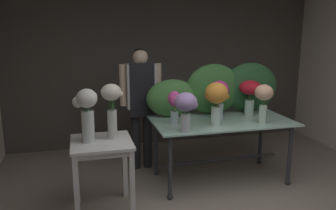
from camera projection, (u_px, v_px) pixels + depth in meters
ground_plane at (194, 179)px, 4.53m from camera, size 7.16×7.16×0.00m
wall_back at (164, 55)px, 5.75m from camera, size 5.20×0.12×2.95m
display_table_glass at (221, 130)px, 4.37m from camera, size 1.72×0.91×0.80m
side_table_white at (102, 152)px, 3.59m from camera, size 0.62×0.62×0.79m
florist at (141, 96)px, 4.68m from camera, size 0.56×0.24×1.65m
foliage_backdrop at (218, 91)px, 4.61m from camera, size 1.82×0.27×0.67m
vase_crimson_tulips at (250, 92)px, 4.50m from camera, size 0.28×0.28×0.46m
vase_sunset_lilies at (216, 98)px, 4.03m from camera, size 0.29×0.27×0.51m
vase_magenta_snapdragons at (219, 95)px, 4.31m from camera, size 0.26×0.24×0.49m
vase_fuchsia_ranunculus at (174, 104)px, 4.12m from camera, size 0.15×0.16×0.40m
vase_lilac_roses at (186, 106)px, 3.79m from camera, size 0.26×0.24×0.44m
vase_peach_peonies at (264, 98)px, 4.12m from camera, size 0.22×0.22×0.47m
vase_white_roses_tall at (87, 111)px, 3.47m from camera, size 0.25×0.21×0.55m
vase_cream_lisianthus_tall at (112, 104)px, 3.58m from camera, size 0.22×0.21×0.58m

